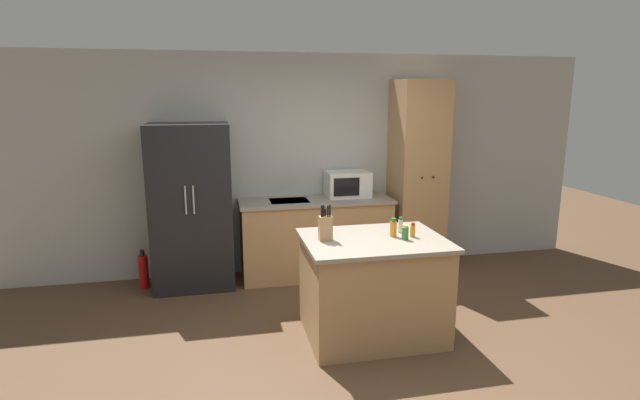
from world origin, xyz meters
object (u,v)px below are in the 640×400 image
at_px(spice_bottle_short_red, 393,228).
at_px(spice_bottle_amber_oil, 400,225).
at_px(refrigerator, 192,207).
at_px(spice_bottle_tall_dark, 405,233).
at_px(knife_block, 325,227).
at_px(spice_bottle_green_herb, 413,230).
at_px(pantry_cabinet, 417,177).
at_px(microwave, 347,184).
at_px(fire_extinguisher, 144,271).

relative_size(spice_bottle_short_red, spice_bottle_amber_oil, 1.15).
relative_size(refrigerator, spice_bottle_tall_dark, 13.85).
distance_m(knife_block, spice_bottle_short_red, 0.61).
bearing_deg(spice_bottle_short_red, spice_bottle_tall_dark, -60.92).
bearing_deg(spice_bottle_green_herb, knife_block, 175.85).
height_order(pantry_cabinet, spice_bottle_short_red, pantry_cabinet).
bearing_deg(refrigerator, pantry_cabinet, 0.47).
bearing_deg(refrigerator, spice_bottle_green_herb, -39.26).
bearing_deg(spice_bottle_short_red, microwave, 88.98).
bearing_deg(spice_bottle_short_red, spice_bottle_amber_oil, 44.30).
distance_m(pantry_cabinet, spice_bottle_short_red, 1.80).
height_order(pantry_cabinet, spice_bottle_green_herb, pantry_cabinet).
relative_size(knife_block, spice_bottle_green_herb, 2.45).
bearing_deg(knife_block, spice_bottle_green_herb, -4.15).
height_order(spice_bottle_short_red, spice_bottle_amber_oil, spice_bottle_short_red).
xyz_separation_m(spice_bottle_tall_dark, spice_bottle_amber_oil, (0.04, 0.22, 0.01)).
bearing_deg(spice_bottle_tall_dark, microwave, 91.14).
bearing_deg(spice_bottle_tall_dark, refrigerator, 138.12).
xyz_separation_m(pantry_cabinet, microwave, (-0.84, 0.09, -0.07)).
height_order(knife_block, spice_bottle_tall_dark, knife_block).
relative_size(spice_bottle_tall_dark, spice_bottle_amber_oil, 0.91).
bearing_deg(spice_bottle_tall_dark, pantry_cabinet, 64.27).
height_order(spice_bottle_tall_dark, spice_bottle_short_red, spice_bottle_short_red).
bearing_deg(spice_bottle_green_herb, refrigerator, 140.74).
bearing_deg(spice_bottle_tall_dark, spice_bottle_amber_oil, 79.15).
bearing_deg(spice_bottle_tall_dark, fire_extinguisher, 145.07).
relative_size(pantry_cabinet, spice_bottle_amber_oil, 15.93).
bearing_deg(fire_extinguisher, spice_bottle_green_herb, -32.81).
xyz_separation_m(spice_bottle_tall_dark, fire_extinguisher, (-2.40, 1.68, -0.77)).
bearing_deg(pantry_cabinet, spice_bottle_tall_dark, -115.73).
height_order(refrigerator, pantry_cabinet, pantry_cabinet).
bearing_deg(microwave, refrigerator, -176.46).
height_order(spice_bottle_tall_dark, fire_extinguisher, spice_bottle_tall_dark).
height_order(microwave, knife_block, microwave).
distance_m(pantry_cabinet, microwave, 0.85).
bearing_deg(spice_bottle_short_red, spice_bottle_green_herb, -16.96).
distance_m(spice_bottle_green_herb, fire_extinguisher, 3.07).
height_order(refrigerator, fire_extinguisher, refrigerator).
distance_m(refrigerator, pantry_cabinet, 2.67).
relative_size(spice_bottle_amber_oil, spice_bottle_green_herb, 1.13).
bearing_deg(refrigerator, spice_bottle_amber_oil, -37.22).
bearing_deg(spice_bottle_green_herb, fire_extinguisher, 147.19).
xyz_separation_m(microwave, spice_bottle_short_red, (-0.03, -1.65, -0.10)).
xyz_separation_m(microwave, fire_extinguisher, (-2.37, -0.09, -0.88)).
relative_size(spice_bottle_tall_dark, spice_bottle_green_herb, 1.03).
relative_size(knife_block, fire_extinguisher, 0.71).
height_order(refrigerator, spice_bottle_tall_dark, refrigerator).
xyz_separation_m(microwave, knife_block, (-0.64, -1.65, -0.06)).
bearing_deg(spice_bottle_short_red, pantry_cabinet, 60.79).
relative_size(microwave, spice_bottle_short_red, 3.08).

